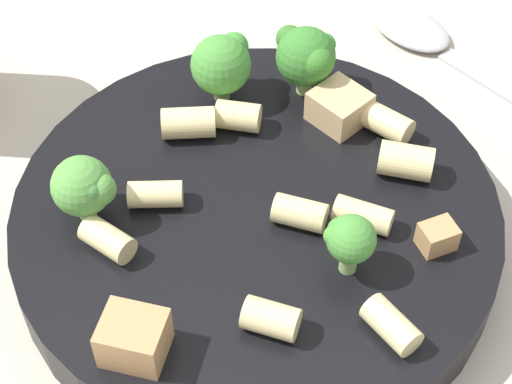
{
  "coord_description": "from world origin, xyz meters",
  "views": [
    {
      "loc": [
        0.24,
        0.12,
        0.35
      ],
      "look_at": [
        0.0,
        0.0,
        0.04
      ],
      "focal_mm": 60.0,
      "sensor_mm": 36.0,
      "label": 1
    }
  ],
  "objects_px": {
    "chicken_chunk_0": "(134,338)",
    "rigatoni_1": "(271,319)",
    "rigatoni_2": "(238,116)",
    "rigatoni_3": "(406,161)",
    "pasta_bowl": "(256,221)",
    "rigatoni_6": "(189,123)",
    "rigatoni_9": "(363,215)",
    "spoon": "(438,46)",
    "rigatoni_5": "(155,194)",
    "rigatoni_4": "(391,325)",
    "rigatoni_0": "(297,218)",
    "broccoli_floret_3": "(307,56)",
    "chicken_chunk_2": "(437,237)",
    "chicken_chunk_1": "(339,107)",
    "broccoli_floret_1": "(349,239)",
    "rigatoni_8": "(108,239)",
    "broccoli_floret_2": "(222,63)",
    "broccoli_floret_0": "(85,187)",
    "rigatoni_7": "(388,123)"
  },
  "relations": [
    {
      "from": "broccoli_floret_1",
      "to": "rigatoni_5",
      "type": "distance_m",
      "value": 0.1
    },
    {
      "from": "rigatoni_7",
      "to": "rigatoni_9",
      "type": "distance_m",
      "value": 0.06
    },
    {
      "from": "chicken_chunk_0",
      "to": "rigatoni_1",
      "type": "bearing_deg",
      "value": 128.67
    },
    {
      "from": "broccoli_floret_1",
      "to": "rigatoni_2",
      "type": "relative_size",
      "value": 1.43
    },
    {
      "from": "broccoli_floret_1",
      "to": "rigatoni_6",
      "type": "xyz_separation_m",
      "value": [
        -0.04,
        -0.11,
        -0.01
      ]
    },
    {
      "from": "rigatoni_4",
      "to": "broccoli_floret_0",
      "type": "bearing_deg",
      "value": -88.35
    },
    {
      "from": "pasta_bowl",
      "to": "rigatoni_5",
      "type": "xyz_separation_m",
      "value": [
        0.02,
        -0.04,
        0.02
      ]
    },
    {
      "from": "rigatoni_7",
      "to": "chicken_chunk_0",
      "type": "relative_size",
      "value": 0.95
    },
    {
      "from": "broccoli_floret_3",
      "to": "rigatoni_8",
      "type": "distance_m",
      "value": 0.15
    },
    {
      "from": "rigatoni_9",
      "to": "spoon",
      "type": "height_order",
      "value": "rigatoni_9"
    },
    {
      "from": "pasta_bowl",
      "to": "broccoli_floret_0",
      "type": "distance_m",
      "value": 0.09
    },
    {
      "from": "broccoli_floret_0",
      "to": "rigatoni_2",
      "type": "xyz_separation_m",
      "value": [
        -0.09,
        0.03,
        -0.01
      ]
    },
    {
      "from": "rigatoni_5",
      "to": "rigatoni_1",
      "type": "bearing_deg",
      "value": 65.05
    },
    {
      "from": "broccoli_floret_3",
      "to": "chicken_chunk_2",
      "type": "bearing_deg",
      "value": 55.4
    },
    {
      "from": "rigatoni_1",
      "to": "rigatoni_2",
      "type": "bearing_deg",
      "value": -145.41
    },
    {
      "from": "rigatoni_1",
      "to": "rigatoni_3",
      "type": "distance_m",
      "value": 0.11
    },
    {
      "from": "spoon",
      "to": "chicken_chunk_1",
      "type": "bearing_deg",
      "value": -10.15
    },
    {
      "from": "rigatoni_2",
      "to": "rigatoni_3",
      "type": "distance_m",
      "value": 0.09
    },
    {
      "from": "rigatoni_2",
      "to": "rigatoni_6",
      "type": "bearing_deg",
      "value": -50.34
    },
    {
      "from": "broccoli_floret_3",
      "to": "rigatoni_1",
      "type": "height_order",
      "value": "broccoli_floret_3"
    },
    {
      "from": "broccoli_floret_3",
      "to": "chicken_chunk_0",
      "type": "xyz_separation_m",
      "value": [
        0.18,
        0.01,
        -0.01
      ]
    },
    {
      "from": "rigatoni_3",
      "to": "rigatoni_4",
      "type": "height_order",
      "value": "rigatoni_3"
    },
    {
      "from": "broccoli_floret_3",
      "to": "rigatoni_9",
      "type": "xyz_separation_m",
      "value": [
        0.07,
        0.06,
        -0.02
      ]
    },
    {
      "from": "broccoli_floret_2",
      "to": "rigatoni_2",
      "type": "distance_m",
      "value": 0.03
    },
    {
      "from": "rigatoni_6",
      "to": "broccoli_floret_3",
      "type": "bearing_deg",
      "value": 145.89
    },
    {
      "from": "rigatoni_2",
      "to": "rigatoni_8",
      "type": "relative_size",
      "value": 0.91
    },
    {
      "from": "rigatoni_0",
      "to": "rigatoni_1",
      "type": "bearing_deg",
      "value": 14.46
    },
    {
      "from": "pasta_bowl",
      "to": "rigatoni_1",
      "type": "relative_size",
      "value": 10.01
    },
    {
      "from": "rigatoni_5",
      "to": "chicken_chunk_0",
      "type": "xyz_separation_m",
      "value": [
        0.07,
        0.04,
        0.0
      ]
    },
    {
      "from": "broccoli_floret_3",
      "to": "rigatoni_6",
      "type": "bearing_deg",
      "value": -34.11
    },
    {
      "from": "broccoli_floret_3",
      "to": "chicken_chunk_2",
      "type": "height_order",
      "value": "broccoli_floret_3"
    },
    {
      "from": "rigatoni_4",
      "to": "rigatoni_0",
      "type": "bearing_deg",
      "value": -119.41
    },
    {
      "from": "rigatoni_3",
      "to": "rigatoni_7",
      "type": "relative_size",
      "value": 1.05
    },
    {
      "from": "broccoli_floret_3",
      "to": "rigatoni_7",
      "type": "distance_m",
      "value": 0.06
    },
    {
      "from": "pasta_bowl",
      "to": "rigatoni_6",
      "type": "height_order",
      "value": "rigatoni_6"
    },
    {
      "from": "broccoli_floret_2",
      "to": "rigatoni_5",
      "type": "height_order",
      "value": "broccoli_floret_2"
    },
    {
      "from": "chicken_chunk_0",
      "to": "broccoli_floret_0",
      "type": "bearing_deg",
      "value": -131.74
    },
    {
      "from": "rigatoni_4",
      "to": "rigatoni_7",
      "type": "height_order",
      "value": "rigatoni_7"
    },
    {
      "from": "rigatoni_1",
      "to": "rigatoni_6",
      "type": "distance_m",
      "value": 0.13
    },
    {
      "from": "broccoli_floret_2",
      "to": "rigatoni_7",
      "type": "bearing_deg",
      "value": 98.58
    },
    {
      "from": "broccoli_floret_2",
      "to": "rigatoni_0",
      "type": "height_order",
      "value": "broccoli_floret_2"
    },
    {
      "from": "pasta_bowl",
      "to": "rigatoni_3",
      "type": "height_order",
      "value": "rigatoni_3"
    },
    {
      "from": "rigatoni_2",
      "to": "broccoli_floret_2",
      "type": "bearing_deg",
      "value": -132.81
    },
    {
      "from": "pasta_bowl",
      "to": "broccoli_floret_3",
      "type": "bearing_deg",
      "value": -170.6
    },
    {
      "from": "chicken_chunk_1",
      "to": "spoon",
      "type": "bearing_deg",
      "value": 169.85
    },
    {
      "from": "rigatoni_2",
      "to": "rigatoni_5",
      "type": "distance_m",
      "value": 0.07
    },
    {
      "from": "rigatoni_2",
      "to": "rigatoni_7",
      "type": "height_order",
      "value": "same"
    },
    {
      "from": "pasta_bowl",
      "to": "chicken_chunk_1",
      "type": "height_order",
      "value": "chicken_chunk_1"
    },
    {
      "from": "broccoli_floret_1",
      "to": "rigatoni_0",
      "type": "relative_size",
      "value": 1.32
    },
    {
      "from": "chicken_chunk_0",
      "to": "spoon",
      "type": "bearing_deg",
      "value": 172.04
    }
  ]
}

